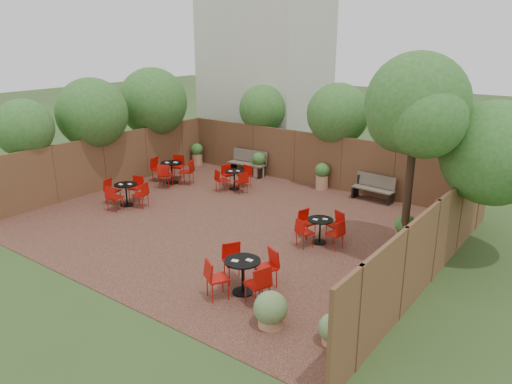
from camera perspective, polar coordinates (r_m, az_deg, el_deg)
The scene contains 13 objects.
ground at distance 14.98m, azimuth -2.79°, elevation -3.74°, with size 80.00×80.00×0.00m, color #354F23.
courtyard_paving at distance 14.97m, azimuth -2.79°, elevation -3.70°, with size 12.00×10.00×0.02m, color #321A14.
fence_back at distance 18.61m, azimuth 6.99°, elevation 3.73°, with size 12.00×0.08×2.00m, color #55331F.
fence_left at distance 18.89m, azimuth -17.08°, elevation 3.27°, with size 0.08×10.00×2.00m, color #55331F.
fence_right at distance 11.99m, azimuth 20.03°, elevation -5.41°, with size 0.08×10.00×2.00m, color #55331F.
neighbour_building at distance 23.06m, azimuth 1.13°, elevation 14.14°, with size 5.00×4.00×8.00m, color beige.
overhang_foliage at distance 17.37m, azimuth -0.92°, elevation 8.71°, with size 15.88×10.50×2.80m.
courtyard_tree at distance 12.57m, azimuth 18.05°, elevation 8.97°, with size 2.68×2.58×5.14m.
park_bench_left at distance 20.01m, azimuth -0.92°, elevation 3.48°, with size 1.64×0.63×0.99m.
park_bench_right at distance 17.35m, azimuth 13.54°, elevation 0.52°, with size 1.47×0.56×0.89m.
bistro_tables at distance 15.59m, azimuth -5.82°, elevation -1.12°, with size 9.07×7.40×0.94m.
planters at distance 17.97m, azimuth 3.42°, elevation 1.84°, with size 11.05×3.99×1.00m.
low_shrubs at distance 10.12m, azimuth 8.16°, elevation -13.09°, with size 2.26×2.99×0.73m.
Camera 1 is at (8.88, -10.72, 5.53)m, focal length 34.47 mm.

